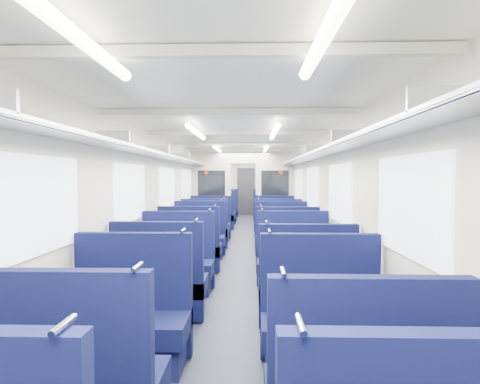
{
  "coord_description": "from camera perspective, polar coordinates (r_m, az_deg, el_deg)",
  "views": [
    {
      "loc": [
        0.22,
        -8.16,
        1.64
      ],
      "look_at": [
        -0.1,
        3.39,
        1.19
      ],
      "focal_mm": 29.9,
      "sensor_mm": 36.0,
      "label": 1
    }
  ],
  "objects": [
    {
      "name": "seat_23",
      "position": [
        13.46,
        4.2,
        -3.22
      ],
      "size": [
        1.05,
        0.58,
        1.17
      ],
      "color": "#0C113D",
      "rests_on": "floor"
    },
    {
      "name": "seat_14",
      "position": [
        8.17,
        -5.85,
        -6.78
      ],
      "size": [
        1.05,
        0.58,
        1.17
      ],
      "color": "#0C113D",
      "rests_on": "floor"
    },
    {
      "name": "seat_12",
      "position": [
        7.03,
        -7.11,
        -8.27
      ],
      "size": [
        1.05,
        0.58,
        1.17
      ],
      "color": "#0C113D",
      "rests_on": "floor"
    },
    {
      "name": "windows",
      "position": [
        7.71,
        -0.05,
        0.62
      ],
      "size": [
        2.78,
        15.6,
        0.75
      ],
      "color": "white",
      "rests_on": "wall_left"
    },
    {
      "name": "seat_8",
      "position": [
        4.84,
        -11.33,
        -13.15
      ],
      "size": [
        1.05,
        0.58,
        1.17
      ],
      "color": "#0C113D",
      "rests_on": "floor"
    },
    {
      "name": "wall_far",
      "position": [
        17.17,
        0.87,
        0.7
      ],
      "size": [
        2.8,
        0.02,
        2.35
      ],
      "primitive_type": "cube",
      "color": "beige",
      "rests_on": "floor"
    },
    {
      "name": "luggage_rack_right",
      "position": [
        8.23,
        8.55,
        4.55
      ],
      "size": [
        0.36,
        17.4,
        0.18
      ],
      "color": "#B2B5BA",
      "rests_on": "wall_right"
    },
    {
      "name": "seat_10",
      "position": [
        5.84,
        -8.98,
        -10.45
      ],
      "size": [
        1.05,
        0.58,
        1.17
      ],
      "color": "#0C113D",
      "rests_on": "floor"
    },
    {
      "name": "seat_15",
      "position": [
        8.08,
        5.94,
        -6.88
      ],
      "size": [
        1.05,
        0.58,
        1.17
      ],
      "color": "#0C113D",
      "rests_on": "floor"
    },
    {
      "name": "luggage_rack_left",
      "position": [
        8.29,
        -8.39,
        4.53
      ],
      "size": [
        0.36,
        17.4,
        0.18
      ],
      "color": "#B2B5BA",
      "rests_on": "wall_left"
    },
    {
      "name": "seat_25",
      "position": [
        14.71,
        3.98,
        -2.75
      ],
      "size": [
        1.05,
        0.58,
        1.17
      ],
      "color": "#0C113D",
      "rests_on": "floor"
    },
    {
      "name": "seat_22",
      "position": [
        13.56,
        -2.85,
        -3.17
      ],
      "size": [
        1.05,
        0.58,
        1.17
      ],
      "color": "#0C113D",
      "rests_on": "floor"
    },
    {
      "name": "seat_18",
      "position": [
        10.31,
        -4.28,
        -4.89
      ],
      "size": [
        1.05,
        0.58,
        1.17
      ],
      "color": "#0C113D",
      "rests_on": "floor"
    },
    {
      "name": "dado_left",
      "position": [
        8.42,
        -9.49,
        -6.59
      ],
      "size": [
        0.03,
        17.9,
        0.7
      ],
      "primitive_type": "cube",
      "color": "black",
      "rests_on": "floor"
    },
    {
      "name": "ceiling",
      "position": [
        8.2,
        0.04,
        7.22
      ],
      "size": [
        2.8,
        18.0,
        0.01
      ],
      "primitive_type": "cube",
      "color": "silver",
      "rests_on": "wall_left"
    },
    {
      "name": "seat_19",
      "position": [
        10.44,
        4.95,
        -4.8
      ],
      "size": [
        1.05,
        0.58,
        1.17
      ],
      "color": "#0C113D",
      "rests_on": "floor"
    },
    {
      "name": "wall_left",
      "position": [
        8.33,
        -9.62,
        -0.98
      ],
      "size": [
        0.02,
        18.0,
        2.35
      ],
      "primitive_type": "cube",
      "color": "beige",
      "rests_on": "floor"
    },
    {
      "name": "seat_17",
      "position": [
        9.16,
        5.42,
        -5.8
      ],
      "size": [
        1.05,
        0.58,
        1.17
      ],
      "color": "#0C113D",
      "rests_on": "floor"
    },
    {
      "name": "seat_16",
      "position": [
        9.21,
        -4.99,
        -5.75
      ],
      "size": [
        1.05,
        0.58,
        1.17
      ],
      "color": "#0C113D",
      "rests_on": "floor"
    },
    {
      "name": "seat_9",
      "position": [
        4.6,
        9.4,
        -13.97
      ],
      "size": [
        1.05,
        0.58,
        1.17
      ],
      "color": "#0C113D",
      "rests_on": "floor"
    },
    {
      "name": "seat_21",
      "position": [
        12.27,
        4.45,
        -3.75
      ],
      "size": [
        1.05,
        0.58,
        1.17
      ],
      "color": "#0C113D",
      "rests_on": "floor"
    },
    {
      "name": "seat_20",
      "position": [
        12.43,
        -3.26,
        -3.67
      ],
      "size": [
        1.05,
        0.58,
        1.17
      ],
      "color": "#0C113D",
      "rests_on": "floor"
    },
    {
      "name": "seat_13",
      "position": [
        6.9,
        6.7,
        -8.46
      ],
      "size": [
        1.05,
        0.58,
        1.17
      ],
      "color": "#0C113D",
      "rests_on": "floor"
    },
    {
      "name": "dado_right",
      "position": [
        8.34,
        9.66,
        -6.67
      ],
      "size": [
        0.03,
        17.9,
        0.7
      ],
      "primitive_type": "cube",
      "color": "black",
      "rests_on": "floor"
    },
    {
      "name": "end_door",
      "position": [
        17.11,
        0.87,
        0.11
      ],
      "size": [
        0.75,
        0.06,
        2.0
      ],
      "primitive_type": "cube",
      "color": "black",
      "rests_on": "floor"
    },
    {
      "name": "wall_right",
      "position": [
        8.26,
        9.8,
        -1.01
      ],
      "size": [
        0.02,
        18.0,
        2.35
      ],
      "primitive_type": "cube",
      "color": "beige",
      "rests_on": "floor"
    },
    {
      "name": "seat_7",
      "position": [
        3.66,
        11.63,
        -18.28
      ],
      "size": [
        1.05,
        0.58,
        1.17
      ],
      "color": "#0C113D",
      "rests_on": "floor"
    },
    {
      "name": "seat_24",
      "position": [
        14.6,
        -2.53,
        -2.78
      ],
      "size": [
        1.05,
        0.58,
        1.17
      ],
      "color": "#0C113D",
      "rests_on": "floor"
    },
    {
      "name": "seat_26",
      "position": [
        15.89,
        -2.19,
        -2.37
      ],
      "size": [
        1.05,
        0.58,
        1.17
      ],
      "color": "#0C113D",
      "rests_on": "floor"
    },
    {
      "name": "bulkhead",
      "position": [
        11.05,
        0.46,
        0.14
      ],
      "size": [
        2.8,
        0.1,
        2.35
      ],
      "color": "beige",
      "rests_on": "floor"
    },
    {
      "name": "seat_11",
      "position": [
        5.88,
        7.62,
        -10.36
      ],
      "size": [
        1.05,
        0.58,
        1.17
      ],
      "color": "#0C113D",
      "rests_on": "floor"
    },
    {
      "name": "seat_6",
      "position": [
        3.77,
        -15.47,
        -17.69
      ],
      "size": [
        1.05,
        0.58,
        1.17
      ],
      "color": "#0C113D",
      "rests_on": "floor"
    },
    {
      "name": "ceiling_fittings",
      "position": [
        7.93,
        -0.01,
        6.95
      ],
      "size": [
        2.7,
        16.06,
        0.11
      ],
      "color": "beige",
      "rests_on": "ceiling"
    },
    {
      "name": "seat_27",
      "position": [
        15.89,
        3.8,
        -2.38
      ],
      "size": [
        1.05,
        0.58,
        1.17
      ],
      "color": "#0C113D",
      "rests_on": "floor"
    },
    {
      "name": "floor",
      "position": [
        8.33,
        0.04,
        -9.11
      ],
      "size": [
        2.8,
        18.0,
        0.01
      ],
      "primitive_type": "cube",
      "color": "black",
      "rests_on": "ground"
    }
  ]
}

